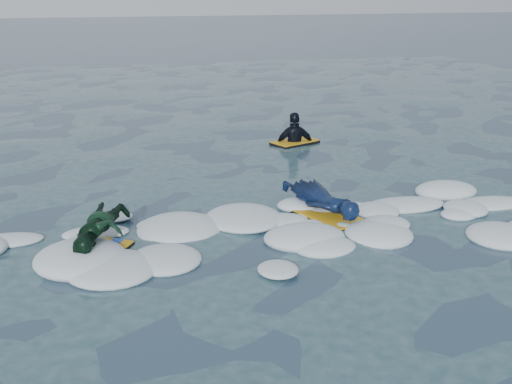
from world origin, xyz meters
TOP-DOWN VIEW (x-y plane):
  - ground at (0.00, 0.00)m, footprint 120.00×120.00m
  - foam_band at (0.00, 1.03)m, footprint 12.00×3.10m
  - prone_woman_unit at (2.12, 1.58)m, footprint 1.05×1.80m
  - prone_child_unit at (-1.21, 0.97)m, footprint 1.07×1.47m
  - waiting_rider_unit at (2.99, 6.00)m, footprint 1.19×0.95m

SIDE VIEW (x-z plane):
  - waiting_rider_unit at x=2.99m, z-range -0.84..0.72m
  - ground at x=0.00m, z-range 0.00..0.00m
  - foam_band at x=0.00m, z-range -0.15..0.15m
  - prone_woman_unit at x=2.12m, z-range 0.01..0.45m
  - prone_child_unit at x=-1.21m, z-range 0.01..0.53m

